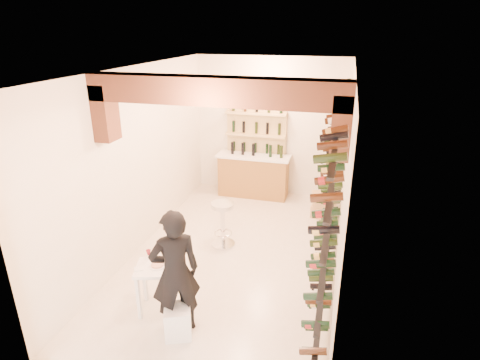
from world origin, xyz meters
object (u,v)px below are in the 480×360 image
(wine_rack, at_px, (330,181))
(tasting_table, at_px, (154,274))
(crate_lower, at_px, (323,211))
(chrome_barstool, at_px, (223,221))
(back_counter, at_px, (253,174))
(person, at_px, (175,273))
(white_stool, at_px, (178,321))

(wine_rack, height_order, tasting_table, wine_rack)
(wine_rack, bearing_deg, crate_lower, 94.00)
(chrome_barstool, bearing_deg, back_counter, 89.82)
(wine_rack, xyz_separation_m, person, (-1.77, -1.98, -0.68))
(chrome_barstool, distance_m, crate_lower, 2.39)
(white_stool, bearing_deg, wine_rack, 50.70)
(white_stool, distance_m, person, 0.68)
(wine_rack, distance_m, tasting_table, 2.97)
(tasting_table, relative_size, crate_lower, 1.87)
(person, distance_m, crate_lower, 4.26)
(back_counter, relative_size, tasting_table, 1.97)
(back_counter, xyz_separation_m, person, (0.06, -4.63, 0.34))
(tasting_table, relative_size, person, 0.50)
(chrome_barstool, bearing_deg, white_stool, -87.17)
(tasting_table, bearing_deg, back_counter, 69.24)
(back_counter, relative_size, person, 0.97)
(wine_rack, distance_m, back_counter, 3.38)
(white_stool, xyz_separation_m, person, (-0.05, 0.12, 0.66))
(tasting_table, height_order, person, person)
(wine_rack, relative_size, chrome_barstool, 6.71)
(person, bearing_deg, tasting_table, -65.71)
(white_stool, height_order, chrome_barstool, chrome_barstool)
(tasting_table, xyz_separation_m, crate_lower, (2.09, 3.58, -0.45))
(tasting_table, distance_m, person, 0.60)
(chrome_barstool, bearing_deg, tasting_table, -101.10)
(white_stool, xyz_separation_m, crate_lower, (1.59, 3.98, -0.07))
(wine_rack, height_order, chrome_barstool, wine_rack)
(tasting_table, distance_m, chrome_barstool, 1.99)
(wine_rack, bearing_deg, back_counter, 124.66)
(tasting_table, distance_m, crate_lower, 4.17)
(wine_rack, xyz_separation_m, crate_lower, (-0.13, 1.87, -1.41))
(back_counter, distance_m, person, 4.65)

